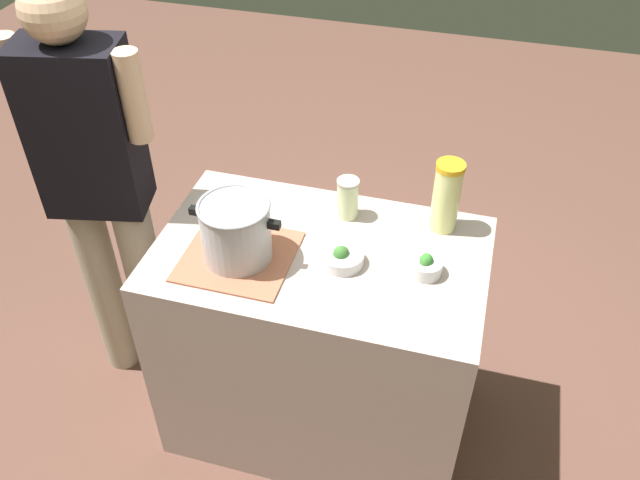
{
  "coord_description": "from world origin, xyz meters",
  "views": [
    {
      "loc": [
        -0.44,
        1.57,
        2.34
      ],
      "look_at": [
        0.0,
        0.0,
        0.95
      ],
      "focal_mm": 37.3,
      "sensor_mm": 36.0,
      "label": 1
    }
  ],
  "objects": [
    {
      "name": "cooking_pot",
      "position": [
        0.25,
        0.1,
        1.01
      ],
      "size": [
        0.3,
        0.23,
        0.21
      ],
      "color": "#B7B7BC",
      "rests_on": "dish_cloth"
    },
    {
      "name": "dish_cloth",
      "position": [
        0.25,
        0.1,
        0.9
      ],
      "size": [
        0.35,
        0.34,
        0.01
      ],
      "primitive_type": "cube",
      "color": "#AE6247",
      "rests_on": "counter_slab"
    },
    {
      "name": "broccoli_bowl_center",
      "position": [
        -0.08,
        0.03,
        0.92
      ],
      "size": [
        0.14,
        0.14,
        0.07
      ],
      "color": "silver",
      "rests_on": "counter_slab"
    },
    {
      "name": "broccoli_bowl_front",
      "position": [
        -0.35,
        0.01,
        0.93
      ],
      "size": [
        0.11,
        0.11,
        0.08
      ],
      "color": "silver",
      "rests_on": "counter_slab"
    },
    {
      "name": "lemonade_pitcher",
      "position": [
        -0.37,
        -0.24,
        1.03
      ],
      "size": [
        0.1,
        0.1,
        0.26
      ],
      "color": "#EAEF90",
      "rests_on": "counter_slab"
    },
    {
      "name": "ground_plane",
      "position": [
        0.0,
        0.0,
        0.0
      ],
      "size": [
        8.0,
        8.0,
        0.0
      ],
      "primitive_type": "plane",
      "color": "brown"
    },
    {
      "name": "broccoli_bowl_back",
      "position": [
        0.38,
        -0.16,
        0.92
      ],
      "size": [
        0.13,
        0.13,
        0.07
      ],
      "color": "silver",
      "rests_on": "counter_slab"
    },
    {
      "name": "person_cook",
      "position": [
        0.82,
        -0.05,
        0.94
      ],
      "size": [
        0.5,
        0.27,
        1.69
      ],
      "color": "tan",
      "rests_on": "ground_plane"
    },
    {
      "name": "mason_jar",
      "position": [
        -0.04,
        -0.21,
        0.97
      ],
      "size": [
        0.08,
        0.08,
        0.15
      ],
      "color": "beige",
      "rests_on": "counter_slab"
    },
    {
      "name": "counter_slab",
      "position": [
        0.0,
        0.0,
        0.45
      ],
      "size": [
        1.09,
        0.67,
        0.9
      ],
      "primitive_type": "cube",
      "color": "#B29F96",
      "rests_on": "ground_plane"
    }
  ]
}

